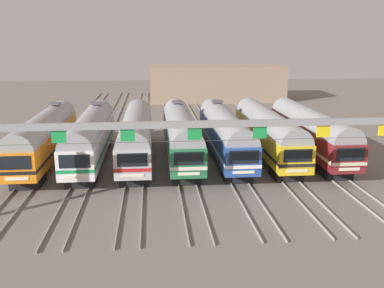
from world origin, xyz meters
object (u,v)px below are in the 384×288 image
(commuter_train_orange, at_px, (45,136))
(commuter_train_yellow, at_px, (268,131))
(commuter_train_green, at_px, (181,133))
(commuter_train_blue, at_px, (225,132))
(catenary_gantry, at_px, (195,136))
(commuter_train_maroon, at_px, (310,130))
(commuter_train_stainless, at_px, (136,134))
(commuter_train_white, at_px, (91,135))

(commuter_train_orange, xyz_separation_m, commuter_train_yellow, (21.35, -0.00, -0.00))
(commuter_train_orange, bearing_deg, commuter_train_green, 0.00)
(commuter_train_green, relative_size, commuter_train_blue, 1.00)
(commuter_train_blue, bearing_deg, commuter_train_orange, 180.00)
(commuter_train_orange, distance_m, catenary_gantry, 18.81)
(commuter_train_blue, height_order, commuter_train_yellow, commuter_train_blue)
(commuter_train_maroon, xyz_separation_m, catenary_gantry, (-12.81, -13.49, 2.76))
(commuter_train_stainless, relative_size, catenary_gantry, 0.59)
(commuter_train_green, distance_m, catenary_gantry, 13.78)
(commuter_train_white, height_order, catenary_gantry, catenary_gantry)
(commuter_train_yellow, height_order, catenary_gantry, catenary_gantry)
(commuter_train_white, height_order, commuter_train_maroon, commuter_train_white)
(commuter_train_orange, xyz_separation_m, commuter_train_stainless, (8.54, -0.00, -0.00))
(commuter_train_yellow, distance_m, commuter_train_maroon, 4.27)
(commuter_train_blue, bearing_deg, commuter_train_yellow, -0.06)
(commuter_train_orange, xyz_separation_m, commuter_train_maroon, (25.62, -0.00, -0.00))
(commuter_train_stainless, height_order, commuter_train_yellow, same)
(commuter_train_maroon, bearing_deg, commuter_train_white, 179.99)
(commuter_train_white, bearing_deg, commuter_train_yellow, -0.01)
(commuter_train_blue, bearing_deg, catenary_gantry, -107.55)
(commuter_train_yellow, bearing_deg, commuter_train_orange, 179.99)
(commuter_train_orange, xyz_separation_m, commuter_train_white, (4.27, 0.00, 0.00))
(commuter_train_orange, distance_m, commuter_train_green, 12.81)
(commuter_train_blue, height_order, commuter_train_maroon, commuter_train_blue)
(commuter_train_maroon, bearing_deg, commuter_train_orange, 179.99)
(commuter_train_green, bearing_deg, commuter_train_yellow, -0.03)
(commuter_train_blue, bearing_deg, commuter_train_green, 180.00)
(commuter_train_white, xyz_separation_m, commuter_train_yellow, (17.08, -0.00, -0.00))
(commuter_train_green, xyz_separation_m, commuter_train_yellow, (8.54, -0.00, -0.00))
(commuter_train_white, xyz_separation_m, commuter_train_green, (8.54, 0.00, 0.00))
(commuter_train_maroon, bearing_deg, commuter_train_yellow, 180.00)
(commuter_train_white, distance_m, commuter_train_green, 8.54)
(commuter_train_stainless, xyz_separation_m, catenary_gantry, (4.27, -13.49, 2.76))
(commuter_train_orange, height_order, commuter_train_yellow, commuter_train_orange)
(commuter_train_green, bearing_deg, commuter_train_white, 180.00)
(commuter_train_green, bearing_deg, commuter_train_stainless, -179.94)
(commuter_train_stainless, distance_m, commuter_train_maroon, 17.08)
(commuter_train_orange, relative_size, catenary_gantry, 0.59)
(commuter_train_orange, bearing_deg, commuter_train_maroon, -0.01)
(commuter_train_blue, height_order, catenary_gantry, catenary_gantry)
(commuter_train_orange, bearing_deg, commuter_train_yellow, -0.01)
(commuter_train_stainless, xyz_separation_m, commuter_train_green, (4.27, 0.00, 0.00))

